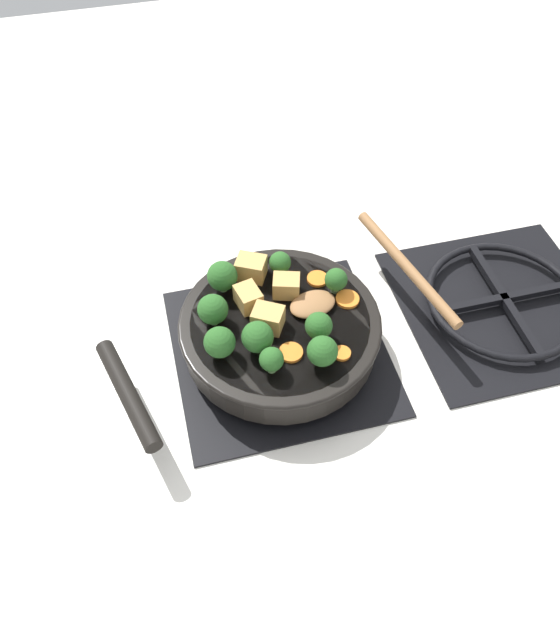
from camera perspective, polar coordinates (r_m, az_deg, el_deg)
ground_plane at (r=0.93m, az=-0.00°, el=-2.92°), size 2.40×2.40×0.00m
front_burner_grate at (r=0.92m, az=-0.00°, el=-2.48°), size 0.31×0.31×0.03m
rear_burner_grate at (r=1.04m, az=19.66°, el=1.58°), size 0.31×0.31×0.03m
skillet_pan at (r=0.89m, az=-0.18°, el=-0.94°), size 0.29×0.40×0.05m
wooden_spoon at (r=0.92m, az=8.13°, el=3.48°), size 0.25×0.23×0.02m
tofu_cube_center_large at (r=0.92m, az=-2.67°, el=4.77°), size 0.05×0.05×0.03m
tofu_cube_near_handle at (r=0.85m, az=-1.11°, el=0.14°), size 0.05×0.05×0.03m
tofu_cube_east_chunk at (r=0.88m, az=-2.92°, el=2.04°), size 0.04×0.04×0.03m
tofu_cube_west_chunk at (r=0.89m, az=0.58°, el=3.13°), size 0.04×0.05×0.03m
broccoli_floret_near_spoon at (r=0.80m, az=-0.78°, el=-3.65°), size 0.03×0.03×0.04m
broccoli_floret_center_top at (r=0.81m, az=3.90°, el=-2.88°), size 0.04×0.04×0.05m
broccoli_floret_east_rim at (r=0.89m, az=-5.30°, el=4.00°), size 0.04×0.04×0.05m
broccoli_floret_west_rim at (r=0.85m, az=-6.16°, el=0.95°), size 0.04×0.04×0.05m
broccoli_floret_north_edge at (r=0.83m, az=3.56°, el=-0.55°), size 0.04×0.04×0.04m
broccoli_floret_south_cluster at (r=0.89m, az=5.14°, el=3.67°), size 0.03×0.03×0.04m
broccoli_floret_mid_floret at (r=0.82m, az=-5.55°, el=-2.06°), size 0.04×0.04×0.05m
broccoli_floret_small_inner at (r=0.91m, az=0.00°, el=5.24°), size 0.03×0.03×0.04m
broccoli_floret_tall_stem at (r=0.82m, az=-2.07°, el=-1.58°), size 0.04×0.04×0.05m
carrot_slice_orange_thin at (r=0.90m, az=6.18°, el=1.90°), size 0.03×0.03×0.01m
carrot_slice_near_center at (r=0.84m, az=1.06°, el=-2.97°), size 0.03×0.03×0.01m
carrot_slice_edge_slice at (r=0.92m, az=3.44°, el=3.78°), size 0.03×0.03×0.01m
carrot_slice_under_broccoli at (r=0.84m, az=5.68°, el=-3.05°), size 0.02×0.02×0.01m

